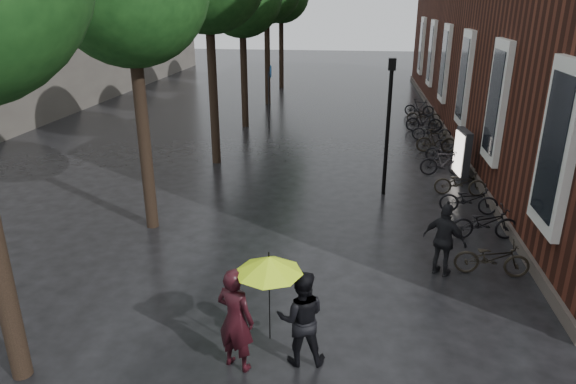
% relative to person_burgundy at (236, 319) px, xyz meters
% --- Properties ---
extents(person_burgundy, '(0.79, 0.66, 1.86)m').
position_rel_person_burgundy_xyz_m(person_burgundy, '(0.00, 0.00, 0.00)').
color(person_burgundy, black).
rests_on(person_burgundy, ground).
extents(person_black, '(0.91, 0.75, 1.72)m').
position_rel_person_burgundy_xyz_m(person_black, '(1.05, 0.28, -0.07)').
color(person_black, black).
rests_on(person_black, ground).
extents(lime_umbrella, '(1.10, 1.10, 1.61)m').
position_rel_person_burgundy_xyz_m(lime_umbrella, '(0.56, 0.08, 1.01)').
color(lime_umbrella, black).
rests_on(lime_umbrella, ground).
extents(pedestrian_walking, '(1.06, 0.88, 1.70)m').
position_rel_person_burgundy_xyz_m(pedestrian_walking, '(3.88, 3.66, -0.08)').
color(pedestrian_walking, black).
rests_on(pedestrian_walking, ground).
extents(parked_bicycles, '(1.98, 17.78, 1.01)m').
position_rel_person_burgundy_xyz_m(parked_bicycles, '(5.13, 12.13, -0.48)').
color(parked_bicycles, black).
rests_on(parked_bicycles, ground).
extents(ad_lightbox, '(0.27, 1.15, 1.73)m').
position_rel_person_burgundy_xyz_m(ad_lightbox, '(5.48, 10.54, -0.06)').
color(ad_lightbox, black).
rests_on(ad_lightbox, ground).
extents(lamp_post, '(0.22, 0.22, 4.24)m').
position_rel_person_burgundy_xyz_m(lamp_post, '(2.80, 8.70, 1.65)').
color(lamp_post, black).
rests_on(lamp_post, ground).
extents(cycle_sign, '(0.16, 0.55, 3.02)m').
position_rel_person_burgundy_xyz_m(cycle_sign, '(-2.21, 16.72, 1.07)').
color(cycle_sign, '#262628').
rests_on(cycle_sign, ground).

